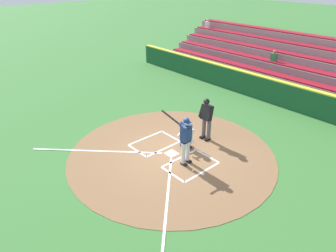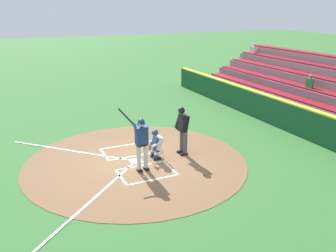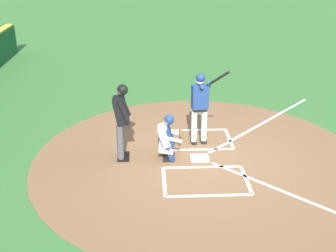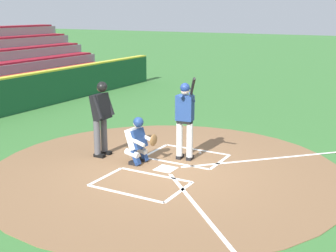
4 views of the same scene
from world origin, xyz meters
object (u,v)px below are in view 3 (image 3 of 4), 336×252
at_px(batter, 200,104).
at_px(catcher, 168,136).
at_px(plate_umpire, 121,117).
at_px(baseball, 202,133).

height_order(batter, catcher, batter).
height_order(plate_umpire, baseball, plate_umpire).
height_order(batter, baseball, batter).
height_order(catcher, plate_umpire, plate_umpire).
xyz_separation_m(batter, catcher, (0.76, -0.83, -0.51)).
distance_m(catcher, plate_umpire, 1.19).
xyz_separation_m(batter, baseball, (-0.57, 0.14, -1.06)).
relative_size(plate_umpire, baseball, 25.20).
distance_m(batter, catcher, 1.23).
relative_size(catcher, baseball, 15.27).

